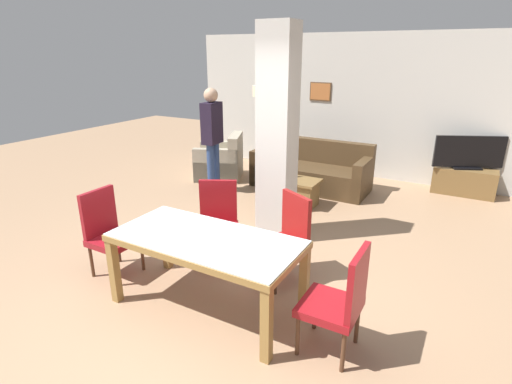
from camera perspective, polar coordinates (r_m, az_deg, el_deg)
The scene contains 16 objects.
ground_plane at distance 4.11m, azimuth -6.78°, elevation -15.75°, with size 18.00×18.00×0.00m, color #A07C5C.
back_wall at distance 8.10m, azimuth 14.86°, elevation 11.69°, with size 7.20×0.09×2.70m.
divider_pillar at distance 5.01m, azimuth 3.06°, elevation 7.82°, with size 0.43×0.36×2.70m.
dining_table at distance 3.80m, azimuth -7.13°, elevation -8.43°, with size 1.78×0.85×0.74m.
dining_chair_head_left at distance 4.68m, azimuth -20.31°, elevation -5.14°, with size 0.46×0.46×0.96m.
dining_chair_head_right at distance 3.33m, azimuth 11.96°, elevation -14.74°, with size 0.46×0.46×0.96m.
dining_chair_far_left at distance 4.67m, azimuth -5.50°, elevation -3.98°, with size 0.62×0.62×0.96m.
dining_chair_far_right at distance 4.27m, azimuth 4.36°, elevation -6.27°, with size 0.62×0.62×0.96m.
sofa at distance 7.32m, azimuth 7.93°, elevation 2.86°, with size 2.06×0.87×0.84m.
armchair at distance 7.85m, azimuth -4.99°, elevation 4.18°, with size 1.10×1.08×0.86m.
coffee_table at distance 6.46m, azimuth 5.66°, elevation 0.05°, with size 0.75×0.49×0.43m.
bottle at distance 6.48m, azimuth 5.11°, elevation 3.01°, with size 0.07×0.07×0.27m.
tv_stand at distance 7.79m, azimuth 27.56°, elevation 1.34°, with size 1.00×0.40×0.46m.
tv_screen at distance 7.67m, azimuth 28.15°, elevation 4.94°, with size 1.06×0.53×0.57m.
floor_lamp at distance 8.46m, azimuth 0.57°, elevation 13.11°, with size 0.30×0.30×1.70m.
standing_person at distance 6.88m, azimuth -6.28°, elevation 8.37°, with size 0.25×0.40×1.80m.
Camera 1 is at (2.04, -2.67, 2.36)m, focal length 28.00 mm.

